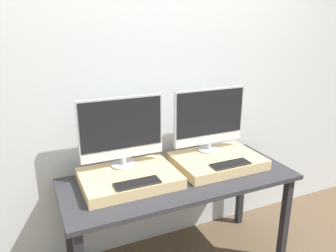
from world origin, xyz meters
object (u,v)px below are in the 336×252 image
object	(u,v)px
keyboard_left	(137,183)
keyboard_right	(230,164)
monitor_left	(122,130)
monitor_right	(209,118)

from	to	relation	value
keyboard_left	keyboard_right	xyz separation A→B (m)	(0.67, 0.00, 0.00)
monitor_left	keyboard_left	size ratio (longest dim) A/B	2.02
keyboard_left	keyboard_right	size ratio (longest dim) A/B	1.00
monitor_right	keyboard_left	bearing A→B (deg)	-156.42
monitor_left	keyboard_left	distance (m)	0.38
monitor_left	keyboard_right	xyz separation A→B (m)	(0.67, -0.29, -0.25)
keyboard_left	monitor_right	world-z (taller)	monitor_right
keyboard_left	keyboard_right	world-z (taller)	same
monitor_right	monitor_left	bearing A→B (deg)	180.00
monitor_right	keyboard_right	distance (m)	0.38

